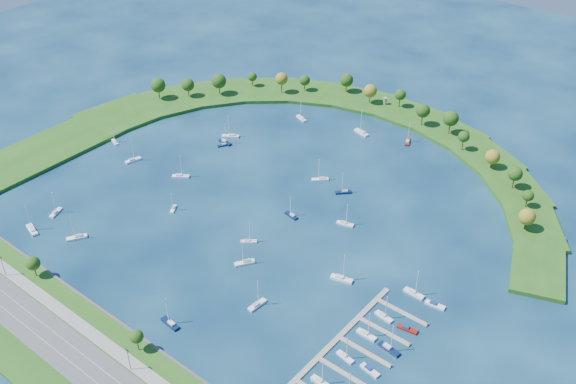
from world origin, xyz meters
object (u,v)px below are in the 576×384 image
Objects in this scene: moored_boat_4 at (55,212)px; docked_boat_2 at (321,381)px; moored_boat_6 at (345,223)px; moored_boat_21 at (173,208)px; moored_boat_3 at (301,118)px; moored_boat_12 at (231,136)px; docked_boat_10 at (414,293)px; moored_boat_8 at (225,142)px; moored_boat_15 at (245,262)px; moored_boat_16 at (257,304)px; moored_boat_14 at (320,179)px; docked_boat_11 at (435,305)px; docked_boat_5 at (370,370)px; moored_boat_11 at (343,192)px; moored_boat_18 at (77,237)px; dock_system at (345,357)px; moored_boat_13 at (223,145)px; moored_boat_9 at (291,215)px; docked_boat_9 at (407,329)px; harbor_tower at (385,101)px; moored_boat_7 at (249,241)px; docked_boat_8 at (384,316)px; moored_boat_2 at (170,323)px; moored_boat_20 at (361,132)px; moored_boat_5 at (115,141)px; moored_boat_19 at (181,176)px; docked_boat_4 at (345,356)px; moored_boat_0 at (32,229)px; moored_boat_17 at (408,141)px; moored_boat_10 at (341,278)px; docked_boat_7 at (389,348)px; docked_boat_6 at (366,334)px.

docked_boat_2 is (158.82, -1.52, -0.01)m from moored_boat_4.
moored_boat_21 is (-71.11, -42.14, -0.06)m from moored_boat_6.
moored_boat_12 reaches higher than moored_boat_3.
moored_boat_8 is at bearing 166.19° from docked_boat_10.
moored_boat_16 is (21.19, -16.13, -0.01)m from moored_boat_15.
docked_boat_11 is at bearing 109.36° from moored_boat_14.
docked_boat_5 is at bearing -64.81° from moored_boat_6.
moored_boat_18 is (-72.74, -106.11, 0.05)m from moored_boat_11.
docked_boat_5 reaches higher than dock_system.
moored_boat_15 reaches higher than moored_boat_14.
docked_boat_10 reaches higher than moored_boat_16.
moored_boat_13 is 0.75× the size of moored_boat_16.
moored_boat_9 is 0.87× the size of moored_boat_14.
harbor_tower is at bearing 116.05° from docked_boat_9.
harbor_tower is at bearing 128.67° from docked_boat_5.
moored_boat_21 is (-44.96, -4.09, -0.02)m from moored_boat_7.
moored_boat_3 is at bearing 132.77° from docked_boat_2.
moored_boat_18 is 1.15× the size of docked_boat_8.
docked_boat_9 is at bearing 67.97° from dock_system.
moored_boat_2 is 0.92× the size of moored_boat_20.
moored_boat_3 is at bearing -107.00° from moored_boat_5.
moored_boat_18 is 146.60m from docked_boat_5.
moored_boat_11 is at bearing 38.88° from moored_boat_7.
dock_system is 6.49× the size of moored_boat_16.
moored_boat_11 is 62.08m from moored_boat_20.
moored_boat_2 reaches higher than docked_boat_2.
moored_boat_19 is at bearing -43.22° from moored_boat_4.
docked_boat_4 is (142.18, -86.26, -0.05)m from moored_boat_8.
docked_boat_8 is at bearing 160.26° from moored_boat_3.
moored_boat_7 is 1.28× the size of docked_boat_11.
moored_boat_18 reaches higher than docked_boat_11.
moored_boat_13 is at bearing 60.38° from moored_boat_19.
moored_boat_0 reaches higher than moored_boat_11.
moored_boat_4 reaches higher than dock_system.
moored_boat_17 is (95.73, 164.44, 0.02)m from moored_boat_4.
moored_boat_0 is 77.10m from moored_boat_19.
moored_boat_12 is at bearing -131.74° from moored_boat_13.
moored_boat_2 is at bearing -141.86° from docked_boat_11.
moored_boat_7 is 0.76× the size of moored_boat_10.
moored_boat_7 is 90.55m from moored_boat_8.
docked_boat_7 is (151.34, -69.98, 0.10)m from moored_boat_13.
docked_boat_7 reaches higher than moored_boat_2.
docked_boat_6 is (140.85, -69.22, 0.07)m from moored_boat_13.
docked_boat_7 reaches higher than docked_boat_5.
moored_boat_2 is (93.50, -0.63, -0.03)m from moored_boat_0.
docked_boat_2 is at bearing -116.33° from docked_boat_5.
moored_boat_6 is (-46.24, 66.18, 0.55)m from dock_system.
moored_boat_2 is at bearing -150.11° from docked_boat_5.
moored_boat_18 is at bearing -154.15° from docked_boat_8.
moored_boat_19 is at bearing 119.08° from moored_boat_17.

